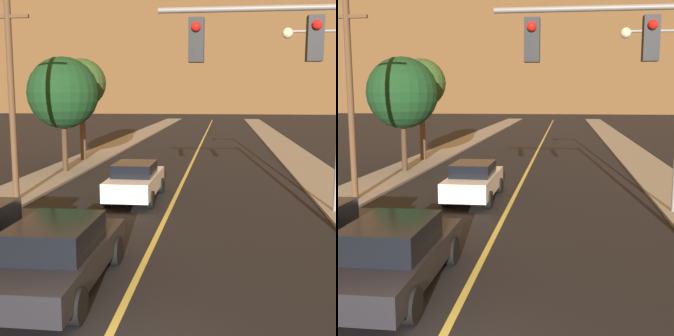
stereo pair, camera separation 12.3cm
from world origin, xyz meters
The scene contains 10 objects.
road_surface centered at (0.00, 36.00, 0.01)m, with size 10.84×80.00×0.01m.
sidewalk_left centered at (-6.67, 36.00, 0.06)m, with size 2.50×80.00×0.12m.
sidewalk_right centered at (6.67, 36.00, 0.06)m, with size 2.50×80.00×0.12m.
car_near_lane_front centered at (-1.52, 3.16, 0.78)m, with size 1.91×4.87×1.52m.
car_near_lane_second centered at (-1.52, 11.87, 0.77)m, with size 1.84×4.49×1.51m.
traffic_signal_mast centered at (4.04, 4.04, 4.42)m, with size 5.42×0.42×5.96m.
streetlamp_right centered at (5.23, 10.41, 4.21)m, with size 2.07×0.36×6.22m.
utility_pole_left centered at (-6.02, 10.92, 3.99)m, with size 1.60×0.24×7.42m.
tree_left_near centered at (-6.83, 22.36, 4.80)m, with size 3.00×3.00×6.22m.
tree_left_far centered at (-6.43, 17.80, 4.22)m, with size 3.71×3.71×5.96m.
Camera 1 is at (1.88, -5.97, 4.08)m, focal length 50.00 mm.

